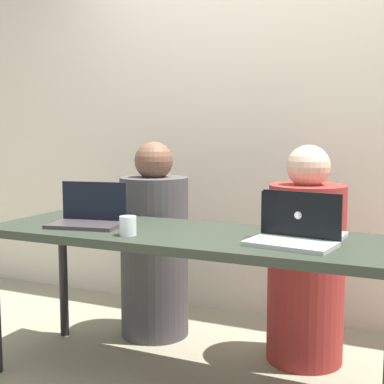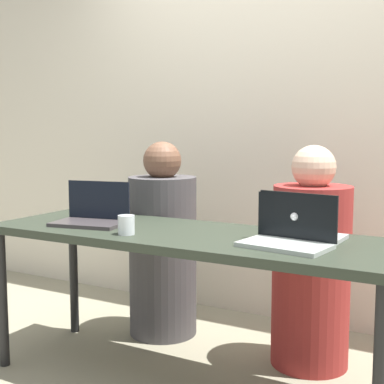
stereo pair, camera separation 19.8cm
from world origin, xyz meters
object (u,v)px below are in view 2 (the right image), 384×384
object	(u,v)px
laptop_back_right	(301,229)
laptop_front_left	(92,215)
water_glass_left	(126,226)
person_on_right	(311,269)
person_on_left	(163,249)
laptop_front_right	(289,235)

from	to	relation	value
laptop_back_right	laptop_front_left	xyz separation A→B (m)	(-1.03, -0.14, 0.00)
water_glass_left	person_on_right	bearing A→B (deg)	46.75
person_on_left	water_glass_left	size ratio (longest dim) A/B	13.13
person_on_left	water_glass_left	distance (m)	0.78
person_on_right	laptop_front_right	xyz separation A→B (m)	(0.07, -0.57, 0.28)
person_on_left	water_glass_left	world-z (taller)	person_on_left
person_on_right	laptop_back_right	xyz separation A→B (m)	(0.07, -0.42, 0.28)
water_glass_left	laptop_back_right	bearing A→B (deg)	20.44
laptop_front_right	laptop_front_left	distance (m)	1.03
laptop_front_left	person_on_left	bearing A→B (deg)	73.02
laptop_front_left	laptop_front_right	bearing A→B (deg)	-11.06
laptop_front_left	laptop_back_right	bearing A→B (deg)	-2.80
person_on_left	water_glass_left	xyz separation A→B (m)	(0.24, -0.69, 0.27)
laptop_front_left	water_glass_left	bearing A→B (deg)	-33.94
laptop_front_right	person_on_right	bearing A→B (deg)	105.40
person_on_left	laptop_front_left	world-z (taller)	person_on_left
laptop_front_left	water_glass_left	world-z (taller)	laptop_front_left
person_on_left	person_on_right	bearing A→B (deg)	-164.12
laptop_back_right	water_glass_left	size ratio (longest dim) A/B	3.97
laptop_front_right	laptop_front_left	xyz separation A→B (m)	(-1.03, 0.01, -0.00)
person_on_right	laptop_back_right	bearing A→B (deg)	115.50
person_on_left	laptop_front_left	distance (m)	0.63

